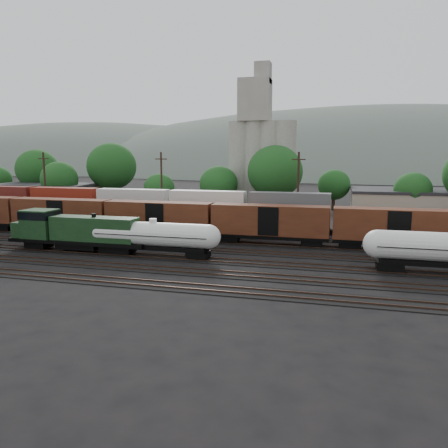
% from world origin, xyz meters
% --- Properties ---
extents(ground, '(600.00, 600.00, 0.00)m').
position_xyz_m(ground, '(0.00, 0.00, 0.00)').
color(ground, black).
extents(tracks, '(180.00, 33.20, 0.20)m').
position_xyz_m(tracks, '(0.00, 0.00, 0.05)').
color(tracks, black).
rests_on(tracks, ground).
extents(green_locomotive, '(17.66, 3.12, 4.68)m').
position_xyz_m(green_locomotive, '(-12.35, -5.00, 2.66)').
color(green_locomotive, black).
rests_on(green_locomotive, ground).
extents(tank_car_a, '(15.83, 2.83, 4.15)m').
position_xyz_m(tank_car_a, '(-1.74, -5.00, 2.48)').
color(tank_car_a, white).
rests_on(tank_car_a, ground).
extents(orange_locomotive, '(16.08, 2.68, 4.02)m').
position_xyz_m(orange_locomotive, '(1.08, 10.00, 2.31)').
color(orange_locomotive, black).
rests_on(orange_locomotive, ground).
extents(boxcar_string, '(184.40, 2.90, 4.20)m').
position_xyz_m(boxcar_string, '(17.75, 5.00, 3.12)').
color(boxcar_string, black).
rests_on(boxcar_string, ground).
extents(container_wall, '(160.00, 2.60, 5.80)m').
position_xyz_m(container_wall, '(-11.06, 15.00, 2.63)').
color(container_wall, black).
rests_on(container_wall, ground).
extents(grain_silo, '(13.40, 5.00, 29.00)m').
position_xyz_m(grain_silo, '(3.28, 36.00, 11.26)').
color(grain_silo, '#9D9A90').
rests_on(grain_silo, ground).
extents(industrial_sheds, '(119.38, 17.26, 5.10)m').
position_xyz_m(industrial_sheds, '(6.63, 35.25, 2.56)').
color(industrial_sheds, '#9E937F').
rests_on(industrial_sheds, ground).
extents(tree_band, '(163.01, 20.31, 14.20)m').
position_xyz_m(tree_band, '(-1.55, 36.90, 7.67)').
color(tree_band, black).
rests_on(tree_band, ground).
extents(utility_poles, '(122.20, 0.36, 12.00)m').
position_xyz_m(utility_poles, '(0.00, 22.00, 6.21)').
color(utility_poles, black).
rests_on(utility_poles, ground).
extents(distant_hills, '(860.00, 286.00, 130.00)m').
position_xyz_m(distant_hills, '(23.92, 260.00, -20.56)').
color(distant_hills, '#59665B').
rests_on(distant_hills, ground).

